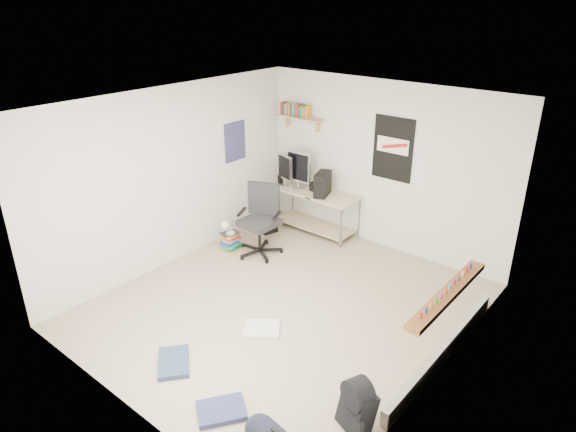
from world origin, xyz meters
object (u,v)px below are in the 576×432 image
Objects in this scene: desk at (315,210)px; office_chair at (259,223)px; book_stack at (231,240)px; backpack at (357,409)px.

office_chair reaches higher than desk.
desk is at bearing 66.54° from book_stack.
desk is 1.39× the size of office_chair.
desk is 4.15m from backpack.
book_stack is (-0.43, -0.18, -0.34)m from office_chair.
book_stack is at bearing -119.92° from desk.
office_chair is (-0.16, -1.17, 0.12)m from desk.
book_stack is (-0.59, -1.35, -0.21)m from desk.
office_chair reaches higher than backpack.
office_chair reaches higher than book_stack.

